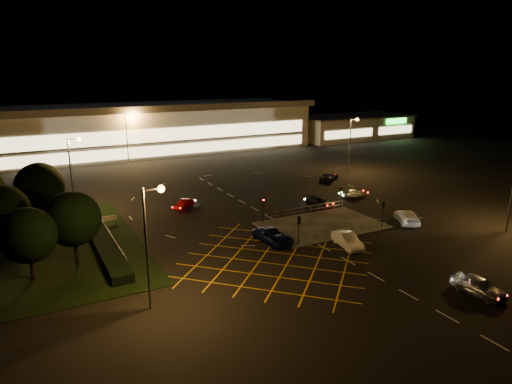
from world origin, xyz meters
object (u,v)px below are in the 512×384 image
car_near_silver (479,286)px  car_east_grey (329,177)px  car_right_silver (353,193)px  car_circ_red (184,204)px  signal_sw (299,224)px  signal_se (383,209)px  signal_nw (263,205)px  car_queue_white (347,240)px  car_far_dkgrey (319,202)px  signal_ne (341,193)px  car_approach_white (407,217)px  car_left_blue (273,236)px

car_near_silver → car_east_grey: bearing=67.9°
car_right_silver → car_circ_red: car_right_silver is taller
signal_sw → signal_se: 12.00m
signal_nw → car_queue_white: 11.92m
car_queue_white → car_near_silver: bearing=-67.6°
signal_nw → car_far_dkgrey: size_ratio=0.75×
signal_se → car_east_grey: size_ratio=0.64×
signal_ne → car_queue_white: size_ratio=0.68×
car_right_silver → car_east_grey: bearing=-8.2°
signal_sw → car_queue_white: signal_sw is taller
car_right_silver → car_approach_white: car_approach_white is taller
signal_ne → car_far_dkgrey: bearing=115.9°
car_circ_red → car_east_grey: size_ratio=0.76×
signal_se → car_circ_red: bearing=-45.5°
signal_se → car_east_grey: signal_se is taller
signal_sw → car_approach_white: 16.14m
signal_sw → car_near_silver: (7.26, -16.73, -1.58)m
signal_ne → car_left_blue: (-14.14, -6.20, -1.61)m
signal_nw → car_left_blue: size_ratio=0.57×
signal_sw → car_circ_red: (-6.48, 18.79, -1.75)m
signal_nw → car_left_blue: 6.75m
signal_ne → car_left_blue: signal_ne is taller
car_queue_white → car_circ_red: bearing=126.7°
car_right_silver → car_circ_red: (-24.28, 6.52, -0.02)m
signal_se → car_right_silver: (5.80, 12.28, -1.73)m
car_left_blue → car_east_grey: car_left_blue is taller
car_left_blue → signal_se: bearing=-11.4°
signal_se → signal_nw: size_ratio=1.00×
car_far_dkgrey → car_circ_red: size_ratio=1.13×
signal_sw → car_right_silver: (17.80, 12.28, -1.73)m
signal_sw → car_far_dkgrey: bearing=-133.8°
car_far_dkgrey → car_approach_white: (5.52, -11.06, 0.17)m
car_queue_white → signal_nw: bearing=121.7°
car_east_grey → car_near_silver: bearing=123.6°
signal_nw → car_right_silver: signal_nw is taller
signal_nw → car_right_silver: (17.80, 4.29, -1.73)m
car_queue_white → car_east_grey: (16.57, 25.48, -0.09)m
signal_ne → car_circ_red: signal_ne is taller
signal_sw → signal_nw: size_ratio=1.00×
car_east_grey → signal_sw: bearing=99.8°
car_near_silver → signal_ne: bearing=76.2°
car_right_silver → signal_se: bearing=163.3°
car_left_blue → car_circ_red: size_ratio=1.46×
car_right_silver → car_left_blue: bearing=126.4°
car_queue_white → signal_ne: bearing=65.4°
signal_nw → car_queue_white: (4.31, -10.99, -1.60)m
car_left_blue → car_east_grey: bearing=37.7°
signal_nw → car_near_silver: 25.80m
signal_ne → car_queue_white: (-7.69, -10.99, -1.60)m
signal_sw → car_queue_white: 5.49m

